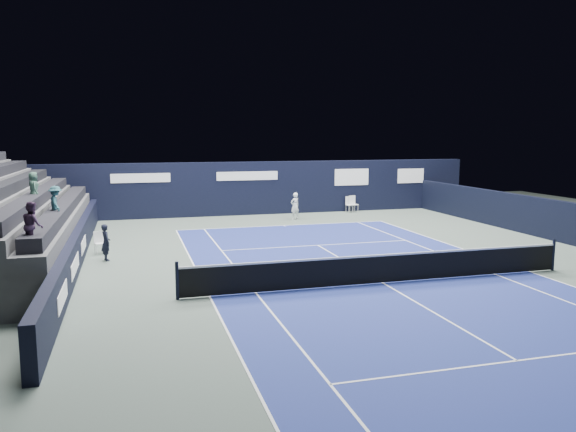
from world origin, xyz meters
name	(u,v)px	position (x,y,z in m)	size (l,w,h in m)	color
ground	(358,269)	(0.00, 2.00, 0.00)	(48.00, 48.00, 0.00)	#49574E
court_surface	(383,283)	(0.00, 0.00, 0.00)	(10.97, 23.77, 0.01)	navy
enclosure_wall_right	(534,216)	(10.50, 6.00, 0.90)	(0.30, 22.00, 1.80)	black
folding_chair_back_a	(349,202)	(5.23, 15.91, 0.63)	(0.48, 0.51, 0.95)	white
folding_chair_back_b	(353,203)	(5.45, 15.79, 0.57)	(0.51, 0.50, 1.00)	silver
line_judge_chair	(99,241)	(-8.83, 7.18, 0.51)	(0.49, 0.48, 0.89)	silver
line_judge	(106,242)	(-8.53, 5.80, 0.69)	(0.50, 0.33, 1.38)	black
court_markings	(383,283)	(0.00, 0.00, 0.01)	(11.03, 23.83, 0.00)	white
tennis_net	(384,268)	(0.00, 0.00, 0.51)	(12.90, 0.10, 1.10)	black
back_sponsor_wall	(263,188)	(0.01, 16.50, 1.55)	(26.00, 0.63, 3.10)	black
side_barrier_left	(79,245)	(-9.50, 5.97, 0.60)	(0.33, 22.00, 1.20)	black
tennis_player	(295,206)	(1.18, 13.83, 0.75)	(0.64, 0.88, 1.49)	white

